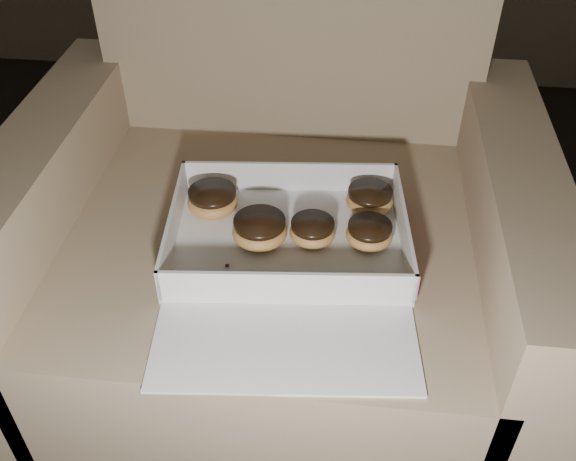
% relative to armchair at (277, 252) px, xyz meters
% --- Properties ---
extents(armchair, '(0.95, 0.80, 0.99)m').
position_rel_armchair_xyz_m(armchair, '(0.00, 0.00, 0.00)').
color(armchair, '#877456').
rests_on(armchair, floor).
extents(bakery_box, '(0.43, 0.49, 0.07)m').
position_rel_armchair_xyz_m(bakery_box, '(0.04, -0.16, 0.14)').
color(bakery_box, white).
rests_on(bakery_box, armchair).
extents(donut_a, '(0.08, 0.08, 0.04)m').
position_rel_armchair_xyz_m(donut_a, '(0.17, -0.02, 0.16)').
color(donut_a, '#BB7C41').
rests_on(donut_a, bakery_box).
extents(donut_b, '(0.09, 0.09, 0.05)m').
position_rel_armchair_xyz_m(donut_b, '(-0.01, -0.13, 0.16)').
color(donut_b, '#BB7C41').
rests_on(donut_b, bakery_box).
extents(donut_c, '(0.09, 0.09, 0.05)m').
position_rel_armchair_xyz_m(donut_c, '(-0.11, -0.05, 0.16)').
color(donut_c, '#BB7C41').
rests_on(donut_c, bakery_box).
extents(donut_d, '(0.08, 0.08, 0.04)m').
position_rel_armchair_xyz_m(donut_d, '(0.17, -0.11, 0.16)').
color(donut_d, '#BB7C41').
rests_on(donut_d, bakery_box).
extents(donut_e, '(0.08, 0.08, 0.04)m').
position_rel_armchair_xyz_m(donut_e, '(0.08, -0.11, 0.16)').
color(donut_e, '#BB7C41').
rests_on(donut_e, bakery_box).
extents(crumb_a, '(0.01, 0.01, 0.00)m').
position_rel_armchair_xyz_m(crumb_a, '(0.17, -0.22, 0.14)').
color(crumb_a, black).
rests_on(crumb_a, bakery_box).
extents(crumb_b, '(0.01, 0.01, 0.00)m').
position_rel_armchair_xyz_m(crumb_b, '(0.04, -0.22, 0.14)').
color(crumb_b, black).
rests_on(crumb_b, bakery_box).
extents(crumb_c, '(0.01, 0.01, 0.00)m').
position_rel_armchair_xyz_m(crumb_c, '(-0.04, -0.23, 0.14)').
color(crumb_c, black).
rests_on(crumb_c, bakery_box).
extents(crumb_d, '(0.01, 0.01, 0.00)m').
position_rel_armchair_xyz_m(crumb_d, '(-0.06, -0.19, 0.14)').
color(crumb_d, black).
rests_on(crumb_d, bakery_box).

